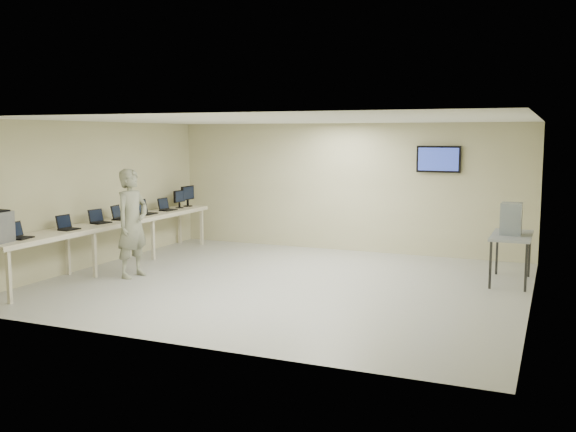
% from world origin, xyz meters
% --- Properties ---
extents(room, '(8.01, 7.01, 2.81)m').
position_xyz_m(room, '(0.03, 0.06, 1.41)').
color(room, '#A9A9A9').
rests_on(room, ground).
extents(workbench, '(0.76, 6.00, 0.90)m').
position_xyz_m(workbench, '(-3.59, 0.00, 0.83)').
color(workbench, beige).
rests_on(workbench, ground).
extents(laptop_0, '(0.33, 0.37, 0.27)m').
position_xyz_m(laptop_0, '(-3.63, -2.30, 0.97)').
color(laptop_0, black).
rests_on(laptop_0, workbench).
extents(laptop_1, '(0.30, 0.35, 0.26)m').
position_xyz_m(laptop_1, '(-3.59, -1.24, 0.97)').
color(laptop_1, black).
rests_on(laptop_1, workbench).
extents(laptop_2, '(0.34, 0.38, 0.26)m').
position_xyz_m(laptop_2, '(-3.63, -0.35, 0.97)').
color(laptop_2, black).
rests_on(laptop_2, workbench).
extents(laptop_3, '(0.35, 0.39, 0.28)m').
position_xyz_m(laptop_3, '(-3.62, 0.25, 0.97)').
color(laptop_3, black).
rests_on(laptop_3, workbench).
extents(laptop_4, '(0.34, 0.40, 0.31)m').
position_xyz_m(laptop_4, '(-3.64, 1.13, 0.98)').
color(laptop_4, black).
rests_on(laptop_4, workbench).
extents(laptop_5, '(0.32, 0.37, 0.27)m').
position_xyz_m(laptop_5, '(-3.62, 1.88, 0.97)').
color(laptop_5, black).
rests_on(laptop_5, workbench).
extents(monitor_near, '(0.18, 0.41, 0.40)m').
position_xyz_m(monitor_near, '(-3.60, 2.39, 1.14)').
color(monitor_near, black).
rests_on(monitor_near, workbench).
extents(monitor_far, '(0.21, 0.48, 0.47)m').
position_xyz_m(monitor_far, '(-3.60, 2.75, 1.19)').
color(monitor_far, black).
rests_on(monitor_far, workbench).
extents(soldier, '(0.54, 0.76, 1.95)m').
position_xyz_m(soldier, '(-2.71, -0.57, 0.97)').
color(soldier, '#73795C').
rests_on(soldier, ground).
extents(side_table, '(0.66, 1.41, 0.84)m').
position_xyz_m(side_table, '(3.60, 1.59, 0.77)').
color(side_table, gray).
rests_on(side_table, ground).
extents(storage_bins, '(0.35, 0.39, 0.55)m').
position_xyz_m(storage_bins, '(3.58, 1.59, 1.12)').
color(storage_bins, '#8E9CA8').
rests_on(storage_bins, side_table).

